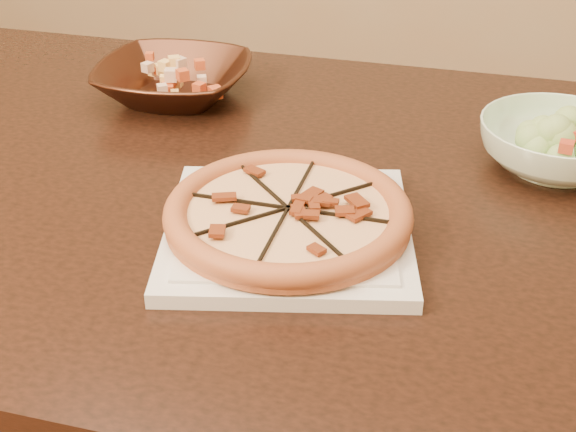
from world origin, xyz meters
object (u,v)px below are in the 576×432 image
(plate, at_px, (288,230))
(pizza, at_px, (288,213))
(dining_table, at_px, (263,237))
(salad_bowl, at_px, (557,146))
(bronze_bowl, at_px, (174,81))

(plate, xyz_separation_m, pizza, (-0.00, 0.00, 0.02))
(dining_table, xyz_separation_m, salad_bowl, (0.36, 0.19, 0.13))
(pizza, height_order, bronze_bowl, bronze_bowl)
(pizza, relative_size, bronze_bowl, 1.19)
(plate, xyz_separation_m, bronze_bowl, (-0.34, 0.32, 0.02))
(bronze_bowl, distance_m, salad_bowl, 0.60)
(plate, relative_size, pizza, 1.27)
(plate, bearing_deg, bronze_bowl, 136.63)
(dining_table, bearing_deg, plate, -53.55)
(pizza, bearing_deg, dining_table, 126.44)
(plate, bearing_deg, dining_table, 126.45)
(dining_table, bearing_deg, pizza, -53.56)
(bronze_bowl, bearing_deg, dining_table, -38.43)
(dining_table, bearing_deg, bronze_bowl, 141.57)
(plate, distance_m, pizza, 0.02)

